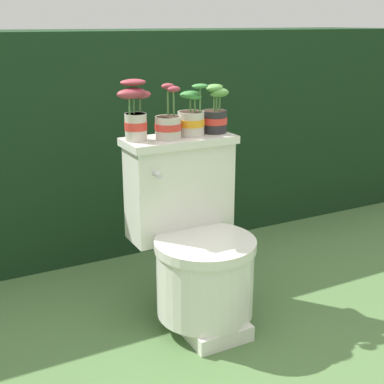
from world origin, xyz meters
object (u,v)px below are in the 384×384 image
at_px(potted_plant_midleft, 168,124).
at_px(potted_plant_middle, 191,118).
at_px(potted_plant_left, 135,110).
at_px(potted_plant_midright, 215,114).
at_px(toilet, 195,244).

relative_size(potted_plant_midleft, potted_plant_middle, 1.02).
bearing_deg(potted_plant_left, potted_plant_midright, -1.00).
distance_m(potted_plant_left, potted_plant_midleft, 0.14).
distance_m(potted_plant_midleft, potted_plant_middle, 0.11).
bearing_deg(potted_plant_midleft, potted_plant_midright, 6.44).
bearing_deg(potted_plant_midleft, potted_plant_left, 165.94).
relative_size(toilet, potted_plant_midleft, 3.46).
xyz_separation_m(potted_plant_left, potted_plant_middle, (0.23, -0.02, -0.04)).
relative_size(toilet, potted_plant_left, 3.16).
bearing_deg(potted_plant_midright, potted_plant_middle, -174.84).
xyz_separation_m(toilet, potted_plant_midright, (0.16, 0.14, 0.48)).
relative_size(potted_plant_left, potted_plant_midright, 1.19).
xyz_separation_m(potted_plant_left, potted_plant_midright, (0.34, -0.01, -0.04)).
bearing_deg(potted_plant_midright, potted_plant_midleft, -173.56).
distance_m(potted_plant_midleft, potted_plant_midright, 0.22).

